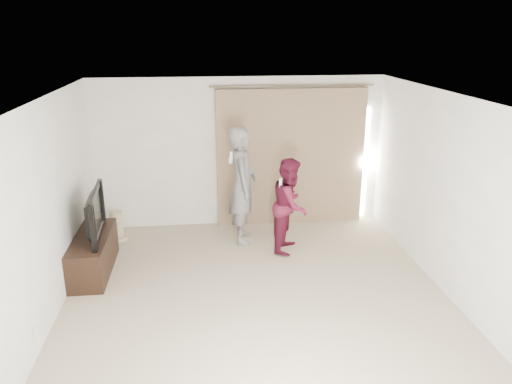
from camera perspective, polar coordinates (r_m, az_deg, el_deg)
floor at (r=6.64m, az=0.23°, el=-12.25°), size 5.50×5.50×0.00m
wall_back at (r=8.70m, az=-1.91°, el=4.52°), size 5.00×0.04×2.60m
wall_left at (r=6.31m, az=-22.95°, el=-2.40°), size 0.04×5.50×2.60m
ceiling at (r=5.76m, az=0.26°, el=10.59°), size 5.00×5.50×0.01m
curtain at (r=8.78m, az=4.10°, el=3.95°), size 2.80×0.11×2.46m
tv_console at (r=7.60m, az=-18.13°, el=-6.73°), size 0.49×1.42×0.55m
tv at (r=7.37m, az=-18.59°, el=-2.41°), size 0.23×1.18×0.68m
scratching_post at (r=8.63m, az=-15.60°, el=-3.99°), size 0.37×0.37×0.49m
person_man at (r=8.03m, az=-1.56°, el=0.80°), size 0.50×0.73×1.91m
person_woman at (r=7.77m, az=3.95°, el=-1.48°), size 0.80×0.89×1.49m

